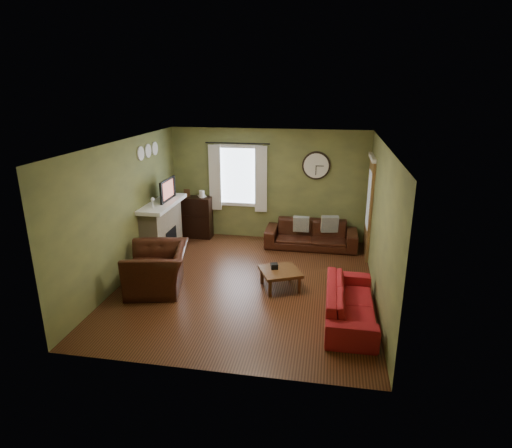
% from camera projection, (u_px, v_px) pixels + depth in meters
% --- Properties ---
extents(floor, '(4.60, 5.20, 0.00)m').
position_uv_depth(floor, '(247.00, 284.00, 7.99)').
color(floor, '#422111').
rests_on(floor, ground).
extents(ceiling, '(4.60, 5.20, 0.00)m').
position_uv_depth(ceiling, '(246.00, 143.00, 7.18)').
color(ceiling, white).
rests_on(ceiling, ground).
extents(wall_left, '(0.00, 5.20, 2.60)m').
position_uv_depth(wall_left, '(126.00, 211.00, 7.96)').
color(wall_left, olive).
rests_on(wall_left, ground).
extents(wall_right, '(0.00, 5.20, 2.60)m').
position_uv_depth(wall_right, '(380.00, 224.00, 7.20)').
color(wall_right, olive).
rests_on(wall_right, ground).
extents(wall_back, '(4.60, 0.00, 2.60)m').
position_uv_depth(wall_back, '(268.00, 185.00, 10.02)').
color(wall_back, olive).
rests_on(wall_back, ground).
extents(wall_front, '(4.60, 0.00, 2.60)m').
position_uv_depth(wall_front, '(205.00, 280.00, 5.15)').
color(wall_front, olive).
rests_on(wall_front, ground).
extents(fireplace, '(0.40, 1.40, 1.10)m').
position_uv_depth(fireplace, '(162.00, 230.00, 9.24)').
color(fireplace, tan).
rests_on(fireplace, floor).
extents(firebox, '(0.04, 0.60, 0.55)m').
position_uv_depth(firebox, '(171.00, 241.00, 9.29)').
color(firebox, black).
rests_on(firebox, fireplace).
extents(mantel, '(0.58, 1.60, 0.08)m').
position_uv_depth(mantel, '(161.00, 204.00, 9.05)').
color(mantel, white).
rests_on(mantel, fireplace).
extents(tv, '(0.08, 0.60, 0.35)m').
position_uv_depth(tv, '(164.00, 192.00, 9.12)').
color(tv, black).
rests_on(tv, mantel).
extents(tv_screen, '(0.02, 0.62, 0.36)m').
position_uv_depth(tv_screen, '(168.00, 190.00, 9.09)').
color(tv_screen, '#994C3F').
rests_on(tv_screen, mantel).
extents(medallion_left, '(0.28, 0.28, 0.03)m').
position_uv_depth(medallion_left, '(141.00, 153.00, 8.41)').
color(medallion_left, white).
rests_on(medallion_left, wall_left).
extents(medallion_mid, '(0.28, 0.28, 0.03)m').
position_uv_depth(medallion_mid, '(148.00, 151.00, 8.74)').
color(medallion_mid, white).
rests_on(medallion_mid, wall_left).
extents(medallion_right, '(0.28, 0.28, 0.03)m').
position_uv_depth(medallion_right, '(155.00, 148.00, 9.07)').
color(medallion_right, white).
rests_on(medallion_right, wall_left).
extents(window_pane, '(1.00, 0.02, 1.30)m').
position_uv_depth(window_pane, '(239.00, 176.00, 10.05)').
color(window_pane, silver).
rests_on(window_pane, wall_back).
extents(curtain_rod, '(0.03, 0.03, 1.50)m').
position_uv_depth(curtain_rod, '(237.00, 143.00, 9.72)').
color(curtain_rod, black).
rests_on(curtain_rod, wall_back).
extents(curtain_left, '(0.28, 0.04, 1.55)m').
position_uv_depth(curtain_left, '(215.00, 178.00, 10.06)').
color(curtain_left, silver).
rests_on(curtain_left, wall_back).
extents(curtain_right, '(0.28, 0.04, 1.55)m').
position_uv_depth(curtain_right, '(261.00, 180.00, 9.88)').
color(curtain_right, silver).
rests_on(curtain_right, wall_back).
extents(wall_clock, '(0.64, 0.06, 0.64)m').
position_uv_depth(wall_clock, '(316.00, 166.00, 9.63)').
color(wall_clock, white).
rests_on(wall_clock, wall_back).
extents(door, '(0.05, 0.90, 2.10)m').
position_uv_depth(door, '(369.00, 209.00, 9.02)').
color(door, brown).
rests_on(door, floor).
extents(bookshelf, '(0.84, 0.36, 1.00)m').
position_uv_depth(bookshelf, '(194.00, 217.00, 10.30)').
color(bookshelf, black).
rests_on(bookshelf, floor).
extents(book, '(0.28, 0.30, 0.02)m').
position_uv_depth(book, '(198.00, 198.00, 10.18)').
color(book, '#492C16').
rests_on(book, bookshelf).
extents(sofa_brown, '(2.05, 0.80, 0.60)m').
position_uv_depth(sofa_brown, '(311.00, 235.00, 9.70)').
color(sofa_brown, black).
rests_on(sofa_brown, floor).
extents(pillow_left, '(0.36, 0.11, 0.36)m').
position_uv_depth(pillow_left, '(301.00, 224.00, 9.63)').
color(pillow_left, gray).
rests_on(pillow_left, sofa_brown).
extents(pillow_right, '(0.40, 0.18, 0.38)m').
position_uv_depth(pillow_right, '(330.00, 224.00, 9.63)').
color(pillow_right, gray).
rests_on(pillow_right, sofa_brown).
extents(sofa_red, '(0.75, 1.92, 0.56)m').
position_uv_depth(sofa_red, '(350.00, 303.00, 6.71)').
color(sofa_red, maroon).
rests_on(sofa_red, floor).
extents(armchair, '(1.30, 1.41, 0.78)m').
position_uv_depth(armchair, '(157.00, 269.00, 7.68)').
color(armchair, black).
rests_on(armchair, floor).
extents(coffee_table, '(0.88, 0.88, 0.36)m').
position_uv_depth(coffee_table, '(280.00, 279.00, 7.76)').
color(coffee_table, '#492C16').
rests_on(coffee_table, floor).
extents(tissue_box, '(0.16, 0.16, 0.10)m').
position_uv_depth(tissue_box, '(274.00, 266.00, 7.76)').
color(tissue_box, black).
rests_on(tissue_box, coffee_table).
extents(wine_glass_a, '(0.07, 0.07, 0.21)m').
position_uv_depth(wine_glass_a, '(152.00, 203.00, 8.54)').
color(wine_glass_a, white).
rests_on(wine_glass_a, mantel).
extents(wine_glass_b, '(0.08, 0.08, 0.22)m').
position_uv_depth(wine_glass_b, '(153.00, 203.00, 8.56)').
color(wine_glass_b, white).
rests_on(wine_glass_b, mantel).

